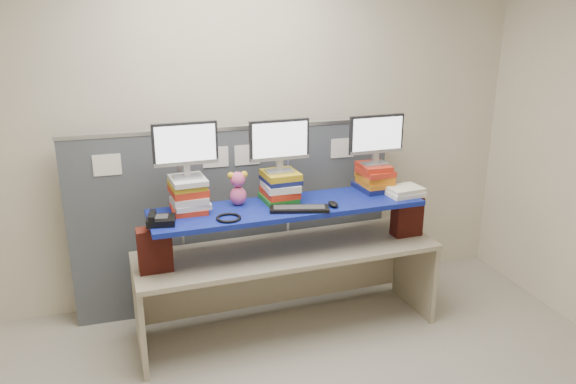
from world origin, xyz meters
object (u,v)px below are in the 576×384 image
object	(u,v)px
keyboard	(299,209)
desk_phone	(160,220)
monitor_center	(279,143)
desk	(288,265)
monitor_right	(376,137)
blue_board	(288,207)
monitor_left	(185,147)

from	to	relation	value
keyboard	desk_phone	distance (m)	0.96
keyboard	desk_phone	bearing A→B (deg)	-166.49
keyboard	monitor_center	bearing A→B (deg)	121.14
desk	monitor_right	world-z (taller)	monitor_right
monitor_center	desk_phone	distance (m)	1.01
desk	monitor_right	size ratio (longest dim) A/B	5.13
monitor_right	desk_phone	xyz separation A→B (m)	(-1.67, -0.27, -0.40)
blue_board	keyboard	distance (m)	0.14
blue_board	monitor_center	bearing A→B (deg)	101.59
monitor_center	monitor_right	bearing A→B (deg)	0.00
desk	blue_board	distance (m)	0.47
blue_board	monitor_left	size ratio (longest dim) A/B	4.47
blue_board	monitor_center	size ratio (longest dim) A/B	4.47
desk	monitor_right	xyz separation A→B (m)	(0.75, 0.15, 0.91)
blue_board	monitor_center	xyz separation A→B (m)	(-0.03, 0.12, 0.46)
monitor_center	desk_phone	size ratio (longest dim) A/B	2.18
monitor_left	monitor_right	world-z (taller)	monitor_left
desk	monitor_center	distance (m)	0.93
desk_phone	keyboard	bearing A→B (deg)	7.11
desk	desk_phone	world-z (taller)	desk_phone
monitor_right	desk	bearing A→B (deg)	-171.12
desk_phone	desk	bearing A→B (deg)	15.17
desk	monitor_center	bearing A→B (deg)	101.59
blue_board	monitor_left	bearing A→B (deg)	170.39
monitor_right	monitor_center	bearing A→B (deg)	-180.00
blue_board	monitor_left	world-z (taller)	monitor_left
desk	monitor_left	bearing A→B (deg)	170.39
keyboard	desk_phone	world-z (taller)	desk_phone
monitor_center	desk_phone	bearing A→B (deg)	-168.07
monitor_center	monitor_right	size ratio (longest dim) A/B	1.00
monitor_right	keyboard	distance (m)	0.87
monitor_right	monitor_left	bearing A→B (deg)	-180.00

